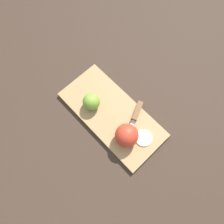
{
  "coord_description": "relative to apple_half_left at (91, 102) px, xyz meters",
  "views": [
    {
      "loc": [
        0.23,
        -0.18,
        0.83
      ],
      "look_at": [
        0.0,
        0.0,
        0.04
      ],
      "focal_mm": 35.0,
      "sensor_mm": 36.0,
      "label": 1
    }
  ],
  "objects": [
    {
      "name": "apple_half_right",
      "position": [
        0.19,
        0.02,
        0.01
      ],
      "size": [
        0.09,
        0.09,
        0.09
      ],
      "rotation": [
        0.0,
        0.0,
        3.54
      ],
      "color": "red",
      "rests_on": "cutting_board"
    },
    {
      "name": "knife",
      "position": [
        0.14,
        0.11,
        -0.02
      ],
      "size": [
        0.1,
        0.16,
        0.02
      ],
      "rotation": [
        0.0,
        0.0,
        -1.05
      ],
      "color": "silver",
      "rests_on": "cutting_board"
    },
    {
      "name": "ground_plane",
      "position": [
        0.08,
        0.04,
        -0.05
      ],
      "size": [
        4.0,
        4.0,
        0.0
      ],
      "primitive_type": "plane",
      "color": "#38281E"
    },
    {
      "name": "apple_slice",
      "position": [
        0.23,
        0.07,
        -0.03
      ],
      "size": [
        0.07,
        0.07,
        0.01
      ],
      "color": "#EFE5C6",
      "rests_on": "cutting_board"
    },
    {
      "name": "apple_half_left",
      "position": [
        0.0,
        0.0,
        0.0
      ],
      "size": [
        0.07,
        0.07,
        0.07
      ],
      "rotation": [
        0.0,
        0.0,
        0.92
      ],
      "color": "olive",
      "rests_on": "cutting_board"
    },
    {
      "name": "cutting_board",
      "position": [
        0.08,
        0.04,
        -0.04
      ],
      "size": [
        0.45,
        0.25,
        0.02
      ],
      "color": "#A37A4C",
      "rests_on": "ground_plane"
    }
  ]
}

